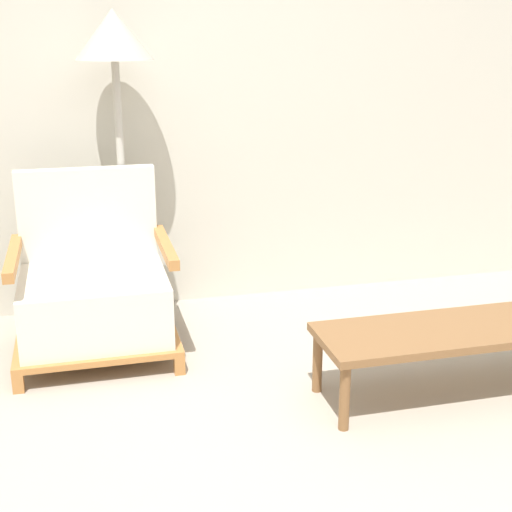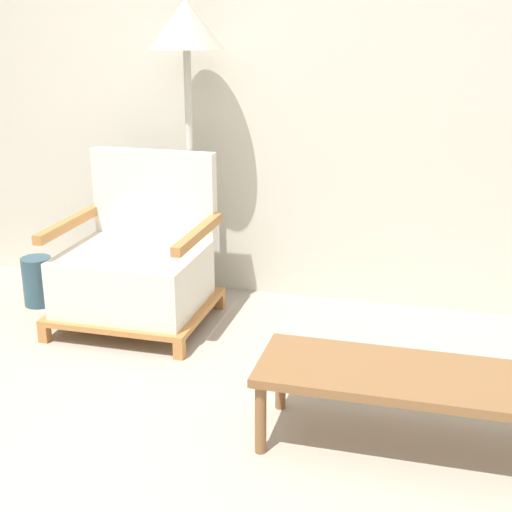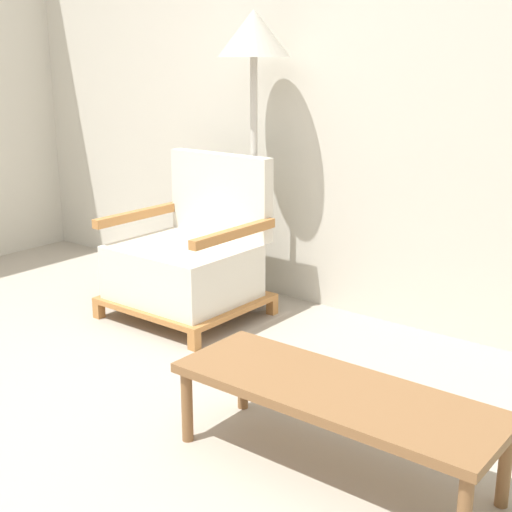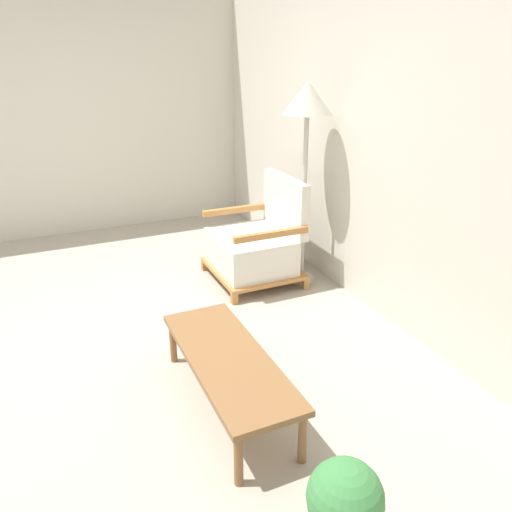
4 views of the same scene
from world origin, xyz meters
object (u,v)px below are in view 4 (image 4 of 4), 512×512
at_px(armchair, 256,245).
at_px(floor_lamp, 307,110).
at_px(potted_plant, 345,504).
at_px(coffee_table, 228,362).
at_px(vase, 236,238).

bearing_deg(armchair, floor_lamp, 61.51).
relative_size(armchair, potted_plant, 2.17).
height_order(floor_lamp, coffee_table, floor_lamp).
relative_size(floor_lamp, vase, 5.90).
relative_size(floor_lamp, coffee_table, 1.41).
bearing_deg(coffee_table, armchair, 150.33).
bearing_deg(vase, coffee_table, -23.35).
height_order(floor_lamp, vase, floor_lamp).
height_order(coffee_table, potted_plant, potted_plant).
bearing_deg(vase, potted_plant, -14.76).
distance_m(floor_lamp, potted_plant, 2.83).
distance_m(armchair, potted_plant, 2.60).
height_order(armchair, floor_lamp, floor_lamp).
bearing_deg(vase, armchair, -6.77).
bearing_deg(potted_plant, armchair, 163.22).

